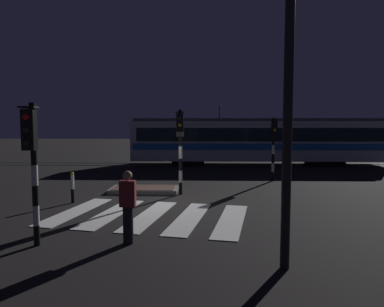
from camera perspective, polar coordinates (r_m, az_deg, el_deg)
The scene contains 12 objects.
ground_plane at distance 12.47m, azimuth -5.72°, elevation -8.09°, with size 120.00×120.00×0.00m, color black.
rail_near at distance 23.66m, azimuth -2.17°, elevation -2.00°, with size 80.00×0.12×0.03m, color #59595E.
rail_far at distance 25.08m, azimuth -1.95°, elevation -1.62°, with size 80.00×0.12×0.03m, color #59595E.
crosswalk_zebra at distance 10.72m, azimuth -6.99°, elevation -10.16°, with size 6.25×4.67×0.02m.
traffic_island at distance 14.56m, azimuth -7.94°, elevation -5.92°, with size 2.80×1.43×0.18m.
traffic_light_kerb_mid_left at distance 8.40m, azimuth -25.06°, elevation 0.14°, with size 0.36×0.42×3.25m.
traffic_light_corner_far_right at distance 17.32m, azimuth 13.42°, elevation 2.28°, with size 0.36×0.42×3.14m.
traffic_light_median_centre at distance 13.49m, azimuth -1.97°, elevation 2.44°, with size 0.36×0.42×3.37m.
street_lamp_near_kerb at distance 6.64m, azimuth 16.47°, elevation 19.54°, with size 0.44×1.21×7.02m.
tram at distance 24.48m, azimuth 10.62°, elevation 2.22°, with size 17.47×2.58×4.15m.
pedestrian_waiting_at_kerb at distance 8.16m, azimuth -10.60°, elevation -8.64°, with size 0.36×0.24×1.71m.
bollard_island_edge at distance 12.96m, azimuth -19.22°, elevation -5.32°, with size 0.12×0.12×1.11m.
Camera 1 is at (1.59, -12.06, 2.74)m, focal length 32.13 mm.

